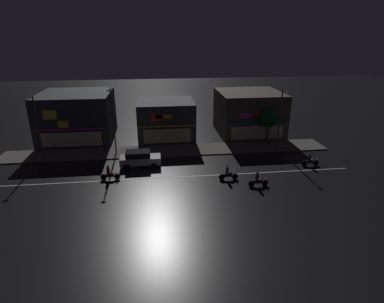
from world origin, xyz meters
The scene contains 17 objects.
ground_plane centered at (0.00, 0.00, 0.00)m, with size 140.00×140.00×0.00m, color black.
lane_divider_stripe centered at (0.00, 0.00, 0.01)m, with size 36.85×0.16×0.01m, color beige.
sidewalk_far centered at (0.00, 7.34, 0.07)m, with size 38.79×3.92×0.14m, color #5B5954.
storefront_left_block centered at (11.64, 13.47, 2.92)m, with size 8.53×8.50×5.85m.
storefront_center_block centered at (-11.64, 13.70, 3.09)m, with size 9.02×8.96×6.18m.
storefront_right_block centered at (0.00, 12.59, 2.53)m, with size 7.37×6.75×5.06m.
streetlamp_west centered at (-14.52, 7.16, 4.23)m, with size 0.44×1.64×6.91m.
streetlamp_mid centered at (-6.17, 7.06, 4.66)m, with size 0.44×1.64×7.73m.
streetlamp_east centered at (13.35, 6.36, 4.35)m, with size 0.44×1.64×7.14m.
pedestrian_on_sidewalk centered at (-7.36, 7.52, 0.95)m, with size 0.39×0.39×1.77m.
street_tree centered at (12.68, 8.45, 3.46)m, with size 2.45×2.45×4.57m.
parked_car_near_kerb centered at (-3.24, 3.32, 0.87)m, with size 4.30×1.98×1.67m.
motorcycle_lead centered at (14.92, 1.14, 0.63)m, with size 1.90×0.60×1.52m.
motorcycle_following centered at (-6.06, 0.23, 0.63)m, with size 1.90×0.60×1.52m.
motorcycle_opposite_lane centered at (5.39, -1.12, 0.63)m, with size 1.90×0.60×1.52m.
motorcycle_trailing_far centered at (7.83, -2.84, 0.63)m, with size 1.90×0.60×1.52m.
traffic_cone centered at (-2.40, 4.39, 0.28)m, with size 0.36×0.36×0.55m, color orange.
Camera 1 is at (-1.39, -28.02, 13.51)m, focal length 29.20 mm.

